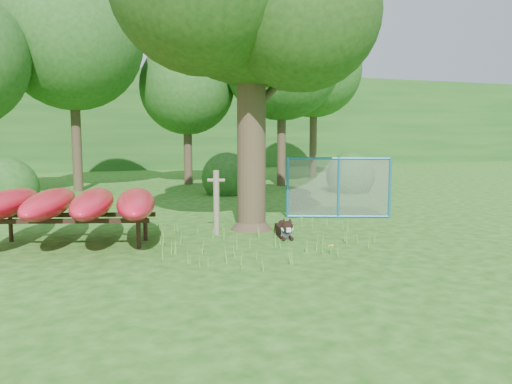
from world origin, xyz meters
name	(u,v)px	position (x,y,z in m)	size (l,w,h in m)	color
ground	(269,255)	(0.00, 0.00, 0.00)	(80.00, 80.00, 0.00)	#1D5410
wooden_post	(216,201)	(-0.37, 2.11, 0.74)	(0.38, 0.21, 1.39)	#706754
kayak_rack	(71,203)	(-3.28, 2.10, 0.82)	(3.67, 3.95, 1.07)	black
husky_dog	(284,230)	(0.88, 1.31, 0.17)	(0.43, 1.03, 0.47)	black
fence_section	(339,188)	(3.16, 3.06, 0.79)	(2.53, 1.05, 2.62)	teal
wildflower_clump	(331,246)	(1.04, -0.38, 0.16)	(0.09, 0.08, 0.20)	#569B33
bg_tree_b	(72,40)	(-3.00, 12.00, 5.61)	(5.20, 5.20, 8.22)	#3A2E1F
bg_tree_c	(187,88)	(1.50, 13.00, 4.11)	(4.00, 4.00, 6.12)	#3A2E1F
bg_tree_d	(282,62)	(5.00, 11.00, 5.08)	(4.80, 4.80, 7.50)	#3A2E1F
bg_tree_e	(314,70)	(8.00, 14.00, 5.23)	(4.60, 4.60, 7.55)	#3A2E1F
shrub_left	(7,210)	(-5.00, 7.50, 0.00)	(1.80, 1.80, 1.80)	#1E511A
shrub_right	(350,192)	(6.50, 8.00, 0.00)	(1.80, 1.80, 1.80)	#1E511A
shrub_mid	(227,194)	(2.00, 9.00, 0.00)	(1.80, 1.80, 1.80)	#1E511A
wooded_hillside	(118,122)	(0.00, 28.00, 3.00)	(80.00, 12.00, 6.00)	#1E511A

